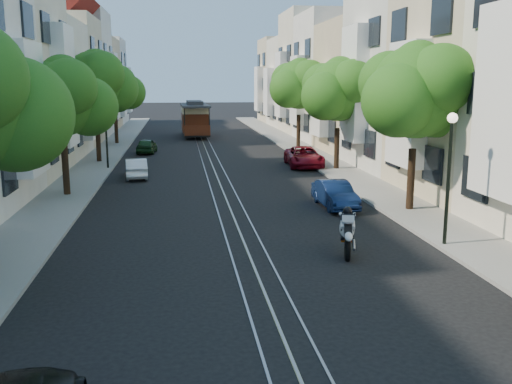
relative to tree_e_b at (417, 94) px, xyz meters
name	(u,v)px	position (x,y,z in m)	size (l,w,h in m)	color
ground	(208,155)	(-7.26, 19.02, -4.73)	(200.00, 200.00, 0.00)	black
sidewalk_east	(307,153)	(-0.01, 19.02, -4.67)	(2.50, 80.00, 0.12)	gray
sidewalk_west	(104,156)	(-14.51, 19.02, -4.67)	(2.50, 80.00, 0.12)	gray
rail_left	(200,155)	(-7.81, 19.02, -4.72)	(0.06, 80.00, 0.02)	gray
rail_slot	(208,155)	(-7.26, 19.02, -4.72)	(0.06, 80.00, 0.02)	gray
rail_right	(216,155)	(-6.71, 19.02, -4.72)	(0.06, 80.00, 0.02)	gray
lane_line	(208,155)	(-7.26, 19.02, -4.73)	(0.08, 80.00, 0.01)	tan
townhouses_east	(371,81)	(4.61, 18.94, 0.45)	(7.75, 72.00, 12.00)	beige
townhouses_west	(30,83)	(-19.13, 18.94, 0.35)	(7.75, 72.00, 11.76)	silver
tree_e_b	(417,94)	(0.00, 0.00, 0.00)	(4.93, 4.08, 6.68)	black
tree_e_c	(339,92)	(0.00, 11.00, -0.13)	(4.84, 3.99, 6.52)	black
tree_e_d	(300,85)	(0.00, 22.00, 0.13)	(5.01, 4.16, 6.85)	black
tree_w_b	(62,100)	(-14.40, 5.00, -0.34)	(4.72, 3.87, 6.27)	black
tree_w_c	(96,83)	(-14.40, 16.00, 0.34)	(5.13, 4.28, 7.09)	black
tree_w_d	(115,88)	(-14.40, 27.00, -0.13)	(4.84, 3.99, 6.52)	black
lamp_east	(450,159)	(-0.96, -4.98, -1.89)	(0.32, 0.32, 4.16)	black
lamp_west	(106,122)	(-13.56, 13.02, -1.89)	(0.32, 0.32, 4.16)	black
sportbike_rider	(347,229)	(-4.26, -5.21, -3.94)	(0.82, 2.15, 1.53)	black
cable_car	(195,117)	(-7.76, 33.11, -2.92)	(2.67, 8.02, 3.06)	black
parked_car_e_mid	(335,194)	(-2.86, 1.20, -4.18)	(1.18, 3.38, 1.11)	#0D1E45
parked_car_e_far	(304,157)	(-1.66, 12.69, -4.12)	(2.04, 4.43, 1.23)	maroon
parked_car_w_mid	(136,168)	(-11.66, 9.90, -4.20)	(1.12, 3.22, 1.06)	white
parked_car_w_far	(147,146)	(-11.66, 20.70, -4.19)	(1.28, 3.17, 1.08)	#163718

